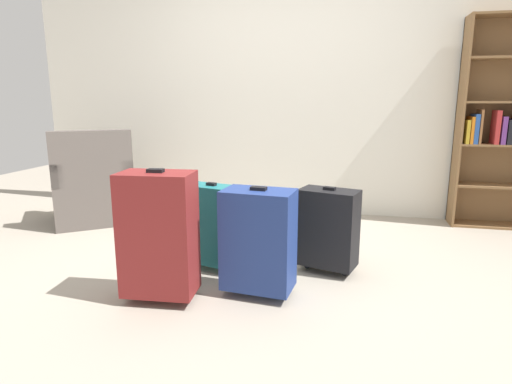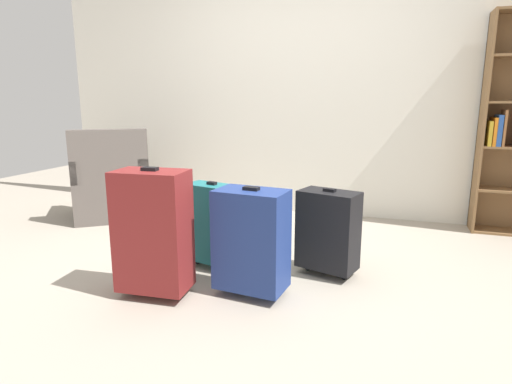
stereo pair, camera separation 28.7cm
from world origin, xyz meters
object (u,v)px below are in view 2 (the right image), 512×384
Objects in this scene: mug at (157,218)px; suitcase_teal at (213,223)px; suitcase_black at (328,230)px; armchair at (112,186)px; suitcase_dark_red at (153,231)px; suitcase_navy_blue at (251,240)px.

suitcase_teal is (0.97, -0.86, 0.27)m from mug.
suitcase_black is at bearing 9.37° from suitcase_teal.
suitcase_dark_red is at bearing -46.55° from armchair.
armchair reaches higher than suitcase_black.
suitcase_teal is (0.15, 0.51, -0.08)m from suitcase_dark_red.
suitcase_dark_red reaches higher than suitcase_navy_blue.
suitcase_teal is (-0.78, -0.13, 0.01)m from suitcase_black.
suitcase_dark_red is 1.27× the size of suitcase_teal.
suitcase_navy_blue reaches higher than suitcase_black.
suitcase_black is 1.14m from suitcase_dark_red.
suitcase_teal is at bearing 140.58° from suitcase_navy_blue.
suitcase_navy_blue is at bearing -40.96° from mug.
suitcase_navy_blue is at bearing -39.42° from suitcase_teal.
suitcase_dark_red is 0.58m from suitcase_navy_blue.
suitcase_black is 0.89× the size of suitcase_navy_blue.
suitcase_dark_red is at bearing -145.50° from suitcase_black.
mug is 0.20× the size of suitcase_black.
mug is at bearing 138.44° from suitcase_teal.
armchair reaches higher than suitcase_dark_red.
suitcase_dark_red is 1.17× the size of suitcase_navy_blue.
armchair is at bearing 133.45° from suitcase_dark_red.
mug is 1.84m from suitcase_navy_blue.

